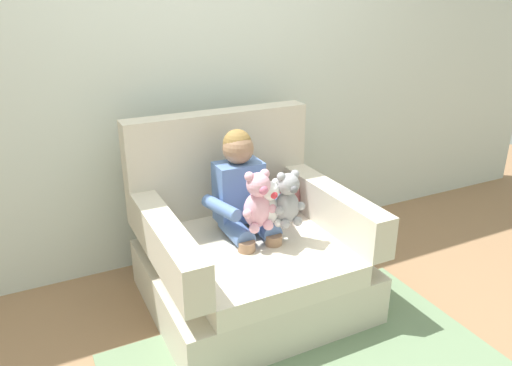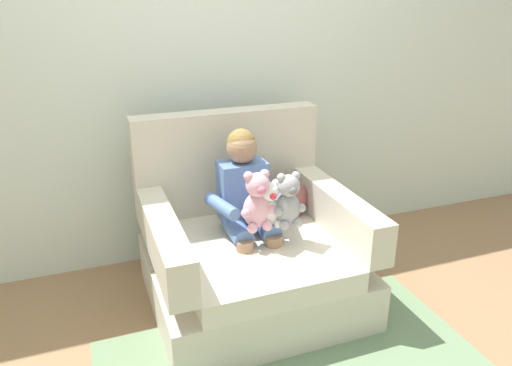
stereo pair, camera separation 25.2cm
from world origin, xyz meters
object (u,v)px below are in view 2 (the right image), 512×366
at_px(armchair, 249,249).
at_px(plush_pink, 257,202).
at_px(plush_grey, 288,201).
at_px(plush_white, 270,205).
at_px(seated_child, 247,197).
at_px(throw_pillow, 288,201).

bearing_deg(armchair, plush_pink, -91.59).
bearing_deg(plush_grey, plush_white, 175.55).
bearing_deg(plush_pink, plush_white, -23.26).
distance_m(armchair, plush_pink, 0.38).
height_order(plush_grey, plush_pink, plush_pink).
xyz_separation_m(seated_child, throw_pillow, (0.30, 0.10, -0.11)).
distance_m(armchair, throw_pillow, 0.38).
relative_size(seated_child, plush_pink, 2.57).
relative_size(plush_pink, throw_pillow, 1.23).
bearing_deg(plush_white, plush_pink, 158.20).
bearing_deg(plush_pink, plush_grey, -32.35).
bearing_deg(plush_white, seated_child, 89.08).
bearing_deg(armchair, throw_pillow, 24.94).
relative_size(seated_child, plush_grey, 2.76).
bearing_deg(plush_pink, seated_child, 65.19).
xyz_separation_m(armchair, throw_pillow, (0.30, 0.14, 0.19)).
distance_m(armchair, plush_grey, 0.41).
bearing_deg(plush_grey, throw_pillow, 77.59).
xyz_separation_m(armchair, plush_pink, (-0.00, -0.14, 0.35)).
bearing_deg(plush_grey, plush_pink, -177.87).
bearing_deg(throw_pillow, seated_child, -160.95).
bearing_deg(armchair, plush_white, -63.99).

